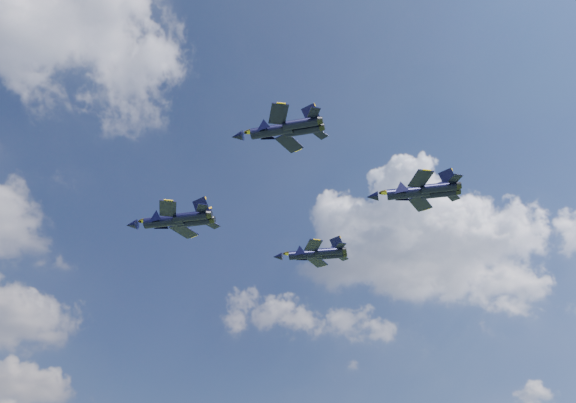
{
  "coord_description": "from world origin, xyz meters",
  "views": [
    {
      "loc": [
        -42.46,
        -69.46,
        3.41
      ],
      "look_at": [
        5.18,
        -3.97,
        56.28
      ],
      "focal_mm": 35.0,
      "sensor_mm": 36.0,
      "label": 1
    }
  ],
  "objects_px": {
    "jet_slot": "(405,193)",
    "jet_right": "(303,254)",
    "jet_lead": "(162,221)",
    "jet_left": "(269,131)"
  },
  "relations": [
    {
      "from": "jet_slot",
      "to": "jet_right",
      "type": "bearing_deg",
      "value": 49.48
    },
    {
      "from": "jet_lead",
      "to": "jet_slot",
      "type": "xyz_separation_m",
      "value": [
        29.94,
        -30.97,
        1.14
      ]
    },
    {
      "from": "jet_lead",
      "to": "jet_left",
      "type": "xyz_separation_m",
      "value": [
        1.35,
        -32.06,
        -0.26
      ]
    },
    {
      "from": "jet_lead",
      "to": "jet_slot",
      "type": "bearing_deg",
      "value": -88.37
    },
    {
      "from": "jet_left",
      "to": "jet_slot",
      "type": "xyz_separation_m",
      "value": [
        28.59,
        1.09,
        1.4
      ]
    },
    {
      "from": "jet_slot",
      "to": "jet_lead",
      "type": "bearing_deg",
      "value": 91.0
    },
    {
      "from": "jet_left",
      "to": "jet_right",
      "type": "height_order",
      "value": "jet_right"
    },
    {
      "from": "jet_lead",
      "to": "jet_slot",
      "type": "height_order",
      "value": "jet_slot"
    },
    {
      "from": "jet_right",
      "to": "jet_slot",
      "type": "relative_size",
      "value": 0.93
    },
    {
      "from": "jet_left",
      "to": "jet_right",
      "type": "xyz_separation_m",
      "value": [
        27.41,
        27.91,
        0.71
      ]
    }
  ]
}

